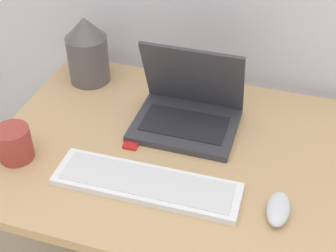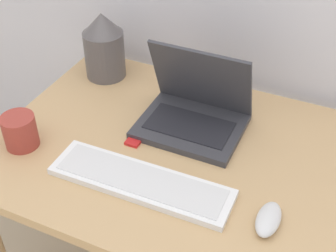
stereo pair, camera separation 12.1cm
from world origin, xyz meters
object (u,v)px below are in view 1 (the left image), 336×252
object	(u,v)px
laptop	(189,108)
vase	(87,50)
mp3_player	(132,143)
mouse	(278,209)
keyboard	(146,184)
mug	(14,144)

from	to	relation	value
laptop	vase	size ratio (longest dim) A/B	1.31
laptop	mp3_player	bearing A→B (deg)	-131.03
laptop	vase	xyz separation A→B (m)	(-0.38, 0.13, 0.06)
laptop	mouse	size ratio (longest dim) A/B	2.64
keyboard	mug	world-z (taller)	mug
laptop	vase	distance (m)	0.40
keyboard	mouse	size ratio (longest dim) A/B	4.27
mouse	mug	size ratio (longest dim) A/B	1.18
laptop	keyboard	size ratio (longest dim) A/B	0.62
mp3_player	mug	world-z (taller)	mug
keyboard	mouse	distance (m)	0.33
laptop	mp3_player	world-z (taller)	laptop
mp3_player	mug	bearing A→B (deg)	-153.02
laptop	mug	bearing A→B (deg)	-144.72
mouse	mug	xyz separation A→B (m)	(-0.70, -0.01, 0.03)
keyboard	mouse	xyz separation A→B (m)	(0.33, 0.01, 0.01)
keyboard	laptop	bearing A→B (deg)	83.68
mug	mouse	bearing A→B (deg)	0.58
laptop	keyboard	bearing A→B (deg)	-96.32
mouse	mp3_player	size ratio (longest dim) A/B	2.11
mp3_player	mouse	bearing A→B (deg)	-17.79
mouse	mp3_player	bearing A→B (deg)	162.21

